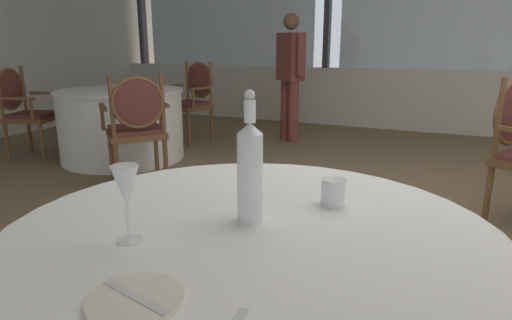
# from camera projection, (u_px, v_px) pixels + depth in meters

# --- Properties ---
(ground_plane) EXTENTS (13.83, 13.83, 0.00)m
(ground_plane) POSITION_uv_depth(u_px,v_px,m) (409.00, 253.00, 2.63)
(ground_plane) COLOR #756047
(window_wall_far) EXTENTS (10.64, 0.14, 2.99)m
(window_wall_far) POSITION_uv_depth(u_px,v_px,m) (450.00, 44.00, 5.83)
(window_wall_far) COLOR beige
(window_wall_far) RESTS_ON ground_plane
(side_plate) EXTENTS (0.19, 0.19, 0.01)m
(side_plate) POSITION_uv_depth(u_px,v_px,m) (136.00, 299.00, 0.84)
(side_plate) COLOR silver
(side_plate) RESTS_ON foreground_table
(butter_knife) EXTENTS (0.18, 0.06, 0.00)m
(butter_knife) POSITION_uv_depth(u_px,v_px,m) (135.00, 297.00, 0.84)
(butter_knife) COLOR silver
(butter_knife) RESTS_ON foreground_table
(water_bottle) EXTENTS (0.07, 0.07, 0.36)m
(water_bottle) POSITION_uv_depth(u_px,v_px,m) (250.00, 169.00, 1.19)
(water_bottle) COLOR white
(water_bottle) RESTS_ON foreground_table
(wine_glass) EXTENTS (0.07, 0.07, 0.19)m
(wine_glass) POSITION_uv_depth(u_px,v_px,m) (126.00, 188.00, 1.06)
(wine_glass) COLOR white
(wine_glass) RESTS_ON foreground_table
(water_tumbler) EXTENTS (0.07, 0.07, 0.08)m
(water_tumbler) POSITION_uv_depth(u_px,v_px,m) (333.00, 192.00, 1.33)
(water_tumbler) COLOR white
(water_tumbler) RESTS_ON foreground_table
(background_table_0) EXTENTS (1.32, 1.32, 0.74)m
(background_table_0) POSITION_uv_depth(u_px,v_px,m) (122.00, 125.00, 4.68)
(background_table_0) COLOR white
(background_table_0) RESTS_ON ground_plane
(dining_chair_0_0) EXTENTS (0.66, 0.66, 0.97)m
(dining_chair_0_0) POSITION_uv_depth(u_px,v_px,m) (137.00, 122.00, 3.67)
(dining_chair_0_0) COLOR brown
(dining_chair_0_0) RESTS_ON ground_plane
(dining_chair_0_1) EXTENTS (0.60, 0.55, 0.99)m
(dining_chair_0_1) POSITION_uv_depth(u_px,v_px,m) (193.00, 95.00, 5.47)
(dining_chair_0_1) COLOR brown
(dining_chair_0_1) RESTS_ON ground_plane
(dining_chair_0_2) EXTENTS (0.58, 0.62, 0.96)m
(dining_chair_0_2) POSITION_uv_depth(u_px,v_px,m) (23.00, 106.00, 4.75)
(dining_chair_0_2) COLOR brown
(dining_chair_0_2) RESTS_ON ground_plane
(diner_person_0) EXTENTS (0.44, 0.38, 1.55)m
(diner_person_0) POSITION_uv_depth(u_px,v_px,m) (290.00, 71.00, 5.41)
(diner_person_0) COLOR brown
(diner_person_0) RESTS_ON ground_plane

